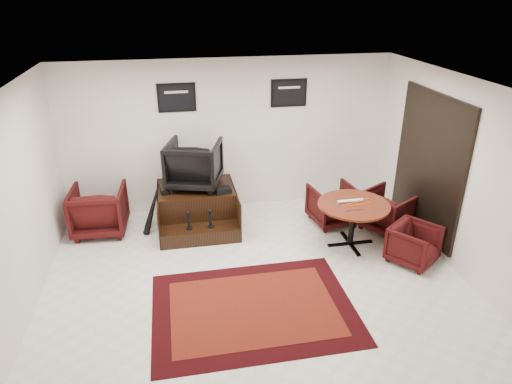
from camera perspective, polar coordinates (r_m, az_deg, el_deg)
ground at (r=6.81m, az=-0.16°, el=-10.70°), size 6.00×6.00×0.00m
room_shell at (r=6.16m, az=3.34°, el=4.11°), size 6.02×5.02×2.81m
area_rug at (r=6.25m, az=-0.32°, el=-14.32°), size 2.65×1.99×0.01m
shine_podium at (r=8.14m, az=-7.37°, el=-2.01°), size 1.34×1.38×0.69m
shine_chair at (r=7.95m, az=-7.76°, el=3.77°), size 1.08×1.04×0.90m
shoes_pair at (r=7.93m, az=-11.06°, el=0.29°), size 0.25×0.28×0.09m
polish_kit at (r=7.79m, az=-4.15°, el=0.26°), size 0.29×0.22×0.09m
umbrella_black at (r=7.91m, az=-12.88°, el=-2.28°), size 0.33×0.12×0.89m
umbrella_hooked at (r=8.13m, az=-12.74°, el=-1.62°), size 0.32×0.12×0.86m
armchair_side at (r=8.24m, az=-19.06°, el=-1.88°), size 0.92×0.87×0.90m
meeting_table at (r=7.46m, az=12.08°, el=-2.07°), size 1.14×1.14×0.75m
table_chair_back at (r=8.23m, az=9.59°, el=-1.36°), size 0.84×0.80×0.77m
table_chair_window at (r=8.20m, az=16.18°, el=-2.05°), size 1.01×1.02×0.79m
table_chair_corner at (r=7.41m, az=19.17°, el=-6.00°), size 0.89×0.88×0.67m
paper_roll at (r=7.45m, az=11.68°, el=-1.09°), size 0.42×0.05×0.05m
table_clutter at (r=7.41m, az=12.69°, el=-1.52°), size 0.57×0.37×0.01m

